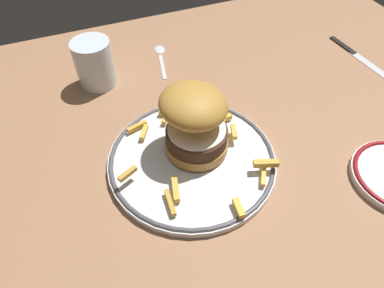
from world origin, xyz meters
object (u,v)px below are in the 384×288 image
(water_glass, at_px, (95,66))
(spoon, at_px, (160,52))
(dinner_plate, at_px, (192,159))
(burger, at_px, (195,121))
(knife, at_px, (353,52))

(water_glass, height_order, spoon, water_glass)
(dinner_plate, bearing_deg, spoon, 80.66)
(spoon, bearing_deg, burger, -97.48)
(burger, relative_size, knife, 0.84)
(burger, xyz_separation_m, knife, (0.46, 0.14, -0.07))
(burger, xyz_separation_m, water_glass, (-0.11, 0.25, -0.03))
(burger, distance_m, spoon, 0.32)
(dinner_plate, distance_m, water_glass, 0.29)
(dinner_plate, distance_m, burger, 0.07)
(burger, xyz_separation_m, spoon, (0.04, 0.31, -0.07))
(dinner_plate, bearing_deg, knife, 18.71)
(burger, bearing_deg, spoon, 82.52)
(burger, height_order, water_glass, burger)
(burger, bearing_deg, dinner_plate, -122.81)
(burger, relative_size, water_glass, 1.57)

